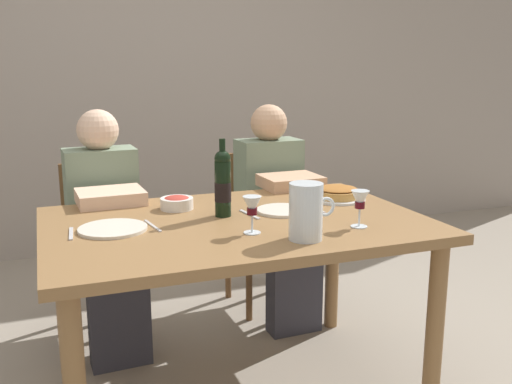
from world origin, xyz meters
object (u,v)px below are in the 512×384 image
Objects in this scene: chair_left at (101,236)px; chair_right at (260,218)px; salad_bowl at (177,202)px; diner_left at (107,225)px; wine_glass_left_diner at (252,208)px; wine_glass_right_diner at (360,202)px; dinner_plate_left_setting at (113,229)px; baked_tart at (337,194)px; diner_right at (277,207)px; dinner_plate_right_setting at (283,210)px; wine_bottle at (223,183)px; dining_table at (237,242)px; water_pitcher at (306,215)px.

chair_left is 0.90m from chair_right.
salad_bowl is 0.12× the size of diner_left.
wine_glass_left_diner is at bearing 110.40° from chair_left.
dinner_plate_left_setting is at bearing 162.02° from wine_glass_right_diner.
chair_left reaches higher than baked_tart.
wine_glass_left_diner is 1.23m from chair_right.
diner_right reaches higher than chair_right.
wine_glass_right_diner reaches higher than dinner_plate_right_setting.
wine_bottle is at bearing 115.62° from chair_left.
chair_left is 1.00× the size of chair_right.
wine_bottle is 2.26× the size of salad_bowl.
chair_left is 0.75× the size of diner_left.
wine_glass_left_diner is at bearing 115.55° from diner_left.
diner_right reaches higher than dinner_plate_right_setting.
dining_table is at bearing 122.77° from diner_left.
diner_left is (-0.26, 0.37, -0.17)m from salad_bowl.
wine_bottle reaches higher than wine_glass_left_diner.
diner_right is at bearing 50.20° from wine_bottle.
baked_tart is 0.30× the size of chair_left.
dinner_plate_right_setting is at bearing 2.22° from dinner_plate_left_setting.
dinner_plate_left_setting reaches higher than dining_table.
wine_bottle is at bearing 48.58° from diner_right.
water_pitcher is 0.27m from wine_glass_right_diner.
water_pitcher is 1.31m from chair_right.
chair_right is at bearing -165.96° from diner_left.
wine_bottle is 0.75m from diner_left.
dining_table is at bearing -67.23° from wine_bottle.
wine_glass_right_diner reaches higher than wine_glass_left_diner.
baked_tart reaches higher than dinner_plate_left_setting.
wine_bottle reaches higher than baked_tart.
baked_tart is 0.35m from dinner_plate_right_setting.
wine_glass_right_diner is 0.16× the size of chair_left.
dinner_plate_left_setting is at bearing 41.44° from chair_right.
diner_left reaches higher than dining_table.
water_pitcher is 1.15m from diner_left.
diner_left reaches higher than dinner_plate_left_setting.
wine_glass_right_diner is at bearing -60.03° from dinner_plate_right_setting.
dinner_plate_right_setting is at bearing -26.74° from salad_bowl.
diner_left is at bearing 89.58° from chair_left.
water_pitcher is 1.39m from chair_left.
diner_right reaches higher than water_pitcher.
diner_left is at bearing 0.19° from diner_right.
wine_glass_right_diner reaches higher than dinner_plate_left_setting.
chair_right is (-0.10, 0.72, -0.29)m from baked_tart.
diner_right reaches higher than wine_glass_right_diner.
chair_right is at bearing 45.25° from salad_bowl.
salad_bowl is 0.79m from wine_glass_right_diner.
wine_bottle is at bearing 112.77° from dining_table.
wine_glass_left_diner reaches higher than chair_right.
baked_tart is 1.83× the size of wine_glass_right_diner.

